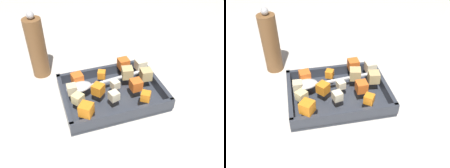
% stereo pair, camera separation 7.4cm
% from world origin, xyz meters
% --- Properties ---
extents(ground_plane, '(4.00, 4.00, 0.00)m').
position_xyz_m(ground_plane, '(0.00, 0.00, 0.00)').
color(ground_plane, beige).
extents(baking_dish, '(0.30, 0.23, 0.05)m').
position_xyz_m(baking_dish, '(0.01, -0.00, 0.01)').
color(baking_dish, '#333842').
rests_on(baking_dish, ground_plane).
extents(carrot_chunk_far_right, '(0.05, 0.05, 0.03)m').
position_xyz_m(carrot_chunk_far_right, '(-0.09, -0.09, 0.06)').
color(carrot_chunk_far_right, orange).
rests_on(carrot_chunk_far_right, baking_dish).
extents(carrot_chunk_corner_se, '(0.03, 0.03, 0.03)m').
position_xyz_m(carrot_chunk_corner_se, '(0.07, -0.04, 0.06)').
color(carrot_chunk_corner_se, orange).
rests_on(carrot_chunk_corner_se, baking_dish).
extents(carrot_chunk_corner_nw, '(0.04, 0.04, 0.03)m').
position_xyz_m(carrot_chunk_corner_nw, '(-0.09, 0.05, 0.06)').
color(carrot_chunk_corner_nw, orange).
rests_on(carrot_chunk_corner_nw, baking_dish).
extents(carrot_chunk_far_left, '(0.03, 0.03, 0.02)m').
position_xyz_m(carrot_chunk_far_left, '(-0.01, 0.05, 0.06)').
color(carrot_chunk_far_left, orange).
rests_on(carrot_chunk_far_left, baking_dish).
extents(carrot_chunk_back_center, '(0.03, 0.03, 0.03)m').
position_xyz_m(carrot_chunk_back_center, '(0.07, 0.08, 0.06)').
color(carrot_chunk_back_center, orange).
rests_on(carrot_chunk_back_center, baking_dish).
extents(carrot_chunk_near_right, '(0.04, 0.04, 0.03)m').
position_xyz_m(carrot_chunk_near_right, '(-0.04, -0.02, 0.06)').
color(carrot_chunk_near_right, orange).
rests_on(carrot_chunk_near_right, baking_dish).
extents(carrot_chunk_heap_top, '(0.04, 0.04, 0.03)m').
position_xyz_m(carrot_chunk_heap_top, '(0.08, -0.09, 0.06)').
color(carrot_chunk_heap_top, orange).
rests_on(carrot_chunk_heap_top, baking_dish).
extents(potato_chunk_front_center, '(0.03, 0.03, 0.03)m').
position_xyz_m(potato_chunk_front_center, '(0.13, 0.06, 0.06)').
color(potato_chunk_front_center, beige).
rests_on(potato_chunk_front_center, baking_dish).
extents(potato_chunk_mid_left, '(0.03, 0.03, 0.03)m').
position_xyz_m(potato_chunk_mid_left, '(-0.01, -0.06, 0.06)').
color(potato_chunk_mid_left, beige).
rests_on(potato_chunk_mid_left, baking_dish).
extents(potato_chunk_near_spoon, '(0.03, 0.03, 0.03)m').
position_xyz_m(potato_chunk_near_spoon, '(-0.11, 0.01, 0.06)').
color(potato_chunk_near_spoon, beige).
rests_on(potato_chunk_near_spoon, baking_dish).
extents(potato_chunk_near_left, '(0.03, 0.03, 0.02)m').
position_xyz_m(potato_chunk_near_left, '(0.01, -0.01, 0.06)').
color(potato_chunk_near_left, beige).
rests_on(potato_chunk_near_left, baking_dish).
extents(potato_chunk_under_handle, '(0.04, 0.04, 0.03)m').
position_xyz_m(potato_chunk_under_handle, '(0.12, 0.00, 0.06)').
color(potato_chunk_under_handle, tan).
rests_on(potato_chunk_under_handle, baking_dish).
extents(potato_chunk_center, '(0.04, 0.04, 0.03)m').
position_xyz_m(potato_chunk_center, '(0.07, 0.03, 0.07)').
color(potato_chunk_center, tan).
rests_on(potato_chunk_center, baking_dish).
extents(potato_chunk_rim_edge, '(0.04, 0.04, 0.03)m').
position_xyz_m(potato_chunk_rim_edge, '(-0.10, -0.04, 0.06)').
color(potato_chunk_rim_edge, '#E0CC89').
rests_on(potato_chunk_rim_edge, baking_dish).
extents(serving_spoon, '(0.25, 0.06, 0.02)m').
position_xyz_m(serving_spoon, '(-0.08, 0.02, 0.06)').
color(serving_spoon, silver).
rests_on(serving_spoon, baking_dish).
extents(pepper_mill, '(0.06, 0.06, 0.23)m').
position_xyz_m(pepper_mill, '(-0.19, 0.20, 0.11)').
color(pepper_mill, brown).
rests_on(pepper_mill, ground_plane).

